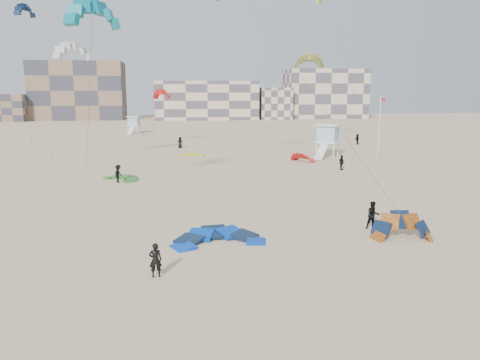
{
  "coord_description": "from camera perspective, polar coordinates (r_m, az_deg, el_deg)",
  "views": [
    {
      "loc": [
        0.47,
        -22.18,
        8.8
      ],
      "look_at": [
        4.29,
        6.0,
        3.4
      ],
      "focal_mm": 35.0,
      "sensor_mm": 36.0,
      "label": 1
    }
  ],
  "objects": [
    {
      "name": "kite_ground_orange",
      "position": [
        30.24,
        19.14,
        -6.78
      ],
      "size": [
        4.17,
        4.07,
        3.67
      ],
      "primitive_type": null,
      "rotation": [
        0.98,
        0.0,
        -0.12
      ],
      "color": "orange",
      "rests_on": "ground"
    },
    {
      "name": "kite_ground_red_far",
      "position": [
        60.33,
        7.66,
        2.26
      ],
      "size": [
        4.85,
        4.83,
        3.31
      ],
      "primitive_type": null,
      "rotation": [
        0.67,
        0.0,
        2.28
      ],
      "color": "red",
      "rests_on": "ground"
    },
    {
      "name": "flagpole",
      "position": [
        63.12,
        16.63,
        6.27
      ],
      "size": [
        0.68,
        0.1,
        8.32
      ],
      "color": "white",
      "rests_on": "ground"
    },
    {
      "name": "kite_fly_teal_a",
      "position": [
        38.85,
        -17.49,
        18.49
      ],
      "size": [
        5.73,
        10.45,
        14.95
      ],
      "rotation": [
        0.0,
        0.0,
        0.63
      ],
      "color": "#098496",
      "rests_on": "ground"
    },
    {
      "name": "condo_fill_right",
      "position": [
        153.5,
        4.21,
        9.3
      ],
      "size": [
        10.0,
        10.0,
        10.0
      ],
      "primitive_type": "cube",
      "color": "beige",
      "rests_on": "ground"
    },
    {
      "name": "lifeguard_tower_near",
      "position": [
        65.0,
        10.65,
        4.72
      ],
      "size": [
        4.33,
        6.63,
        4.41
      ],
      "rotation": [
        0.0,
        0.0,
        -0.6
      ],
      "color": "white",
      "rests_on": "ground"
    },
    {
      "name": "condo_fill_left",
      "position": [
        158.51,
        -26.54,
        7.89
      ],
      "size": [
        12.0,
        10.0,
        8.0
      ],
      "primitive_type": "cube",
      "color": "#82654F",
      "rests_on": "ground"
    },
    {
      "name": "lifeguard_tower_far",
      "position": [
        102.35,
        -12.79,
        6.58
      ],
      "size": [
        3.14,
        5.35,
        3.7
      ],
      "rotation": [
        0.0,
        0.0,
        -0.23
      ],
      "color": "white",
      "rests_on": "ground"
    },
    {
      "name": "kitesurfer_b",
      "position": [
        31.51,
        15.91,
        -4.16
      ],
      "size": [
        0.93,
        0.75,
        1.83
      ],
      "primitive_type": "imported",
      "rotation": [
        0.0,
        0.0,
        -0.07
      ],
      "color": "black",
      "rests_on": "ground"
    },
    {
      "name": "kitesurfer_c",
      "position": [
        47.29,
        -14.62,
        0.76
      ],
      "size": [
        0.99,
        1.29,
        1.76
      ],
      "primitive_type": "imported",
      "rotation": [
        0.0,
        0.0,
        1.24
      ],
      "color": "black",
      "rests_on": "ground"
    },
    {
      "name": "kitesurfer_e",
      "position": [
        74.59,
        -7.32,
        4.57
      ],
      "size": [
        1.0,
        0.82,
        1.76
      ],
      "primitive_type": "imported",
      "rotation": [
        0.0,
        0.0,
        0.35
      ],
      "color": "black",
      "rests_on": "ground"
    },
    {
      "name": "kite_ground_yellow",
      "position": [
        65.8,
        -5.85,
        3.01
      ],
      "size": [
        3.16,
        3.32,
        0.58
      ],
      "primitive_type": null,
      "rotation": [
        0.06,
        0.0,
        -0.08
      ],
      "color": "#F6FF1F",
      "rests_on": "ground"
    },
    {
      "name": "kite_ground_green",
      "position": [
        48.95,
        -14.21,
        0.06
      ],
      "size": [
        5.4,
        5.41,
        0.84
      ],
      "primitive_type": null,
      "rotation": [
        0.08,
        0.0,
        -0.76
      ],
      "color": "green",
      "rests_on": "ground"
    },
    {
      "name": "kitesurfer_d",
      "position": [
        54.35,
        12.28,
        2.1
      ],
      "size": [
        0.62,
        1.07,
        1.71
      ],
      "primitive_type": "imported",
      "rotation": [
        0.0,
        0.0,
        1.79
      ],
      "color": "black",
      "rests_on": "ground"
    },
    {
      "name": "kite_fly_olive",
      "position": [
        61.98,
        8.4,
        14.03
      ],
      "size": [
        7.09,
        7.91,
        12.87
      ],
      "rotation": [
        0.0,
        0.0,
        -0.38
      ],
      "color": "olive",
      "rests_on": "ground"
    },
    {
      "name": "kite_fly_grey",
      "position": [
        59.51,
        -19.76,
        14.37
      ],
      "size": [
        5.6,
        11.78,
        13.74
      ],
      "rotation": [
        0.0,
        0.0,
        0.58
      ],
      "color": "silver",
      "rests_on": "ground"
    },
    {
      "name": "condo_west_b",
      "position": [
        159.13,
        -19.06,
        10.24
      ],
      "size": [
        28.0,
        14.0,
        18.0
      ],
      "primitive_type": "cube",
      "color": "#82654F",
      "rests_on": "ground"
    },
    {
      "name": "kite_ground_blue",
      "position": [
        28.07,
        -2.65,
        -7.53
      ],
      "size": [
        5.63,
        5.86,
        1.94
      ],
      "primitive_type": null,
      "rotation": [
        0.18,
        0.0,
        0.11
      ],
      "color": "#003DE9",
      "rests_on": "ground"
    },
    {
      "name": "kite_fly_red",
      "position": [
        79.59,
        -9.54,
        10.18
      ],
      "size": [
        4.2,
        4.21,
        8.36
      ],
      "rotation": [
        0.0,
        0.0,
        2.51
      ],
      "color": "red",
      "rests_on": "ground"
    },
    {
      "name": "condo_east",
      "position": [
        161.94,
        10.27,
        10.29
      ],
      "size": [
        26.0,
        14.0,
        16.0
      ],
      "primitive_type": "cube",
      "color": "beige",
      "rests_on": "ground"
    },
    {
      "name": "ground",
      "position": [
        23.87,
        -8.45,
        -11.0
      ],
      "size": [
        320.0,
        320.0,
        0.0
      ],
      "primitive_type": "plane",
      "color": "tan",
      "rests_on": "ground"
    },
    {
      "name": "condo_mid",
      "position": [
        152.51,
        -4.18,
        9.67
      ],
      "size": [
        32.0,
        16.0,
        12.0
      ],
      "primitive_type": "cube",
      "color": "beige",
      "rests_on": "ground"
    },
    {
      "name": "kite_fly_navy",
      "position": [
        74.08,
        -24.77,
        18.14
      ],
      "size": [
        4.11,
        4.96,
        19.54
      ],
      "rotation": [
        0.0,
        0.0,
        1.03
      ],
      "color": "#0D1F3E",
      "rests_on": "ground"
    },
    {
      "name": "kitesurfer_main",
      "position": [
        23.08,
        -10.28,
        -9.58
      ],
      "size": [
        0.66,
        0.47,
        1.7
      ],
      "primitive_type": "imported",
      "rotation": [
        0.0,
        0.0,
        3.24
      ],
      "color": "black",
      "rests_on": "ground"
    },
    {
      "name": "kitesurfer_f",
      "position": [
        81.67,
        14.11,
        4.86
      ],
      "size": [
        0.55,
        1.64,
        1.76
      ],
      "primitive_type": "imported",
      "rotation": [
        0.0,
        0.0,
        -1.59
      ],
      "color": "black",
      "rests_on": "ground"
    }
  ]
}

